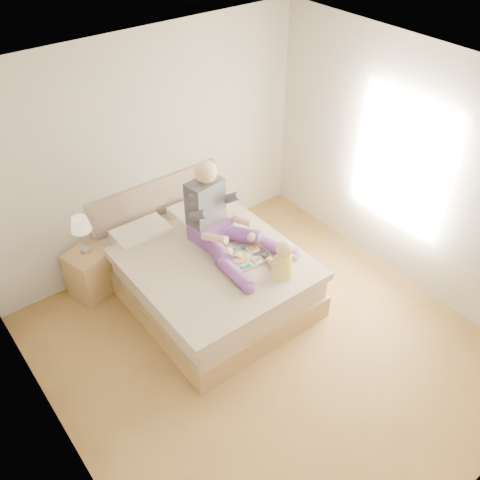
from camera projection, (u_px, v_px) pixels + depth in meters
room at (278, 228)px, 4.57m from camera, size 4.02×4.22×2.71m
bed at (205, 271)px, 5.93m from camera, size 1.70×2.18×1.00m
nightstand at (91, 272)px, 5.97m from camera, size 0.55×0.51×0.55m
lamp at (81, 226)px, 5.63m from camera, size 0.22×0.22×0.45m
adult at (219, 222)px, 5.68m from camera, size 0.82×1.22×0.98m
tray at (246, 255)px, 5.64m from camera, size 0.51×0.42×0.14m
baby at (283, 261)px, 5.35m from camera, size 0.27×0.38×0.42m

